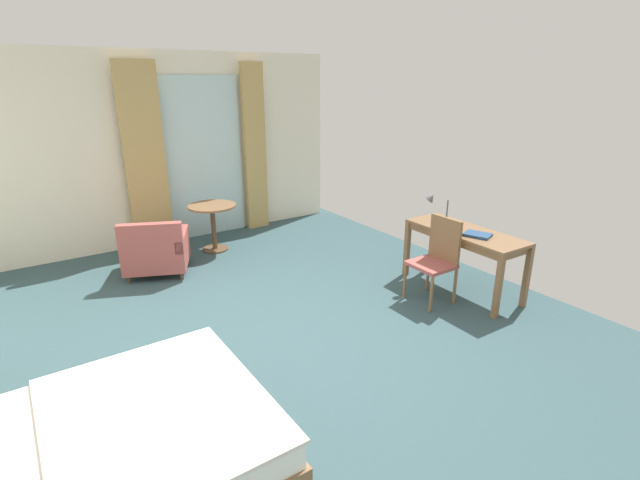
# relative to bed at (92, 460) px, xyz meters

# --- Properties ---
(ground) EXTENTS (6.43, 7.93, 0.10)m
(ground) POSITION_rel_bed_xyz_m (1.75, 0.87, -0.29)
(ground) COLOR #334C51
(wall_back) EXTENTS (6.03, 0.12, 2.86)m
(wall_back) POSITION_rel_bed_xyz_m (1.75, 4.57, 1.18)
(wall_back) COLOR silver
(wall_back) RESTS_ON ground
(balcony_glass_door) EXTENTS (1.34, 0.02, 2.52)m
(balcony_glass_door) POSITION_rel_bed_xyz_m (2.48, 4.49, 1.01)
(balcony_glass_door) COLOR silver
(balcony_glass_door) RESTS_ON ground
(curtain_panel_left) EXTENTS (0.58, 0.10, 2.71)m
(curtain_panel_left) POSITION_rel_bed_xyz_m (1.59, 4.39, 1.11)
(curtain_panel_left) COLOR tan
(curtain_panel_left) RESTS_ON ground
(curtain_panel_right) EXTENTS (0.37, 0.10, 2.71)m
(curtain_panel_right) POSITION_rel_bed_xyz_m (3.37, 4.39, 1.11)
(curtain_panel_right) COLOR tan
(curtain_panel_right) RESTS_ON ground
(bed) EXTENTS (2.08, 1.64, 1.01)m
(bed) POSITION_rel_bed_xyz_m (0.00, 0.00, 0.00)
(bed) COLOR brown
(bed) RESTS_ON ground
(writing_desk) EXTENTS (0.59, 1.47, 0.76)m
(writing_desk) POSITION_rel_bed_xyz_m (4.25, 0.69, 0.43)
(writing_desk) COLOR brown
(writing_desk) RESTS_ON ground
(desk_chair) EXTENTS (0.43, 0.46, 0.98)m
(desk_chair) POSITION_rel_bed_xyz_m (3.78, 0.69, 0.30)
(desk_chair) COLOR #9E4C47
(desk_chair) RESTS_ON ground
(desk_lamp) EXTENTS (0.31, 0.28, 0.40)m
(desk_lamp) POSITION_rel_bed_xyz_m (4.17, 1.09, 0.74)
(desk_lamp) COLOR #4C4C51
(desk_lamp) RESTS_ON writing_desk
(closed_book) EXTENTS (0.30, 0.34, 0.03)m
(closed_book) POSITION_rel_bed_xyz_m (4.19, 0.48, 0.53)
(closed_book) COLOR navy
(closed_book) RESTS_ON writing_desk
(armchair_by_window) EXTENTS (1.03, 1.03, 0.78)m
(armchair_by_window) POSITION_rel_bed_xyz_m (1.33, 3.29, 0.07)
(armchair_by_window) COLOR #9E4C47
(armchair_by_window) RESTS_ON ground
(round_cafe_table) EXTENTS (0.70, 0.70, 0.70)m
(round_cafe_table) POSITION_rel_bed_xyz_m (2.29, 3.71, 0.28)
(round_cafe_table) COLOR brown
(round_cafe_table) RESTS_ON ground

